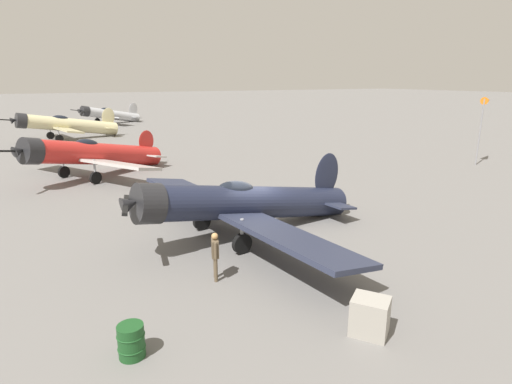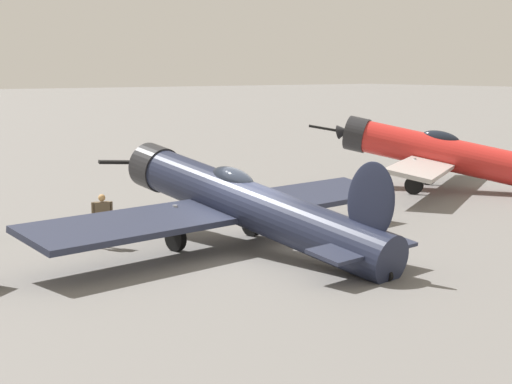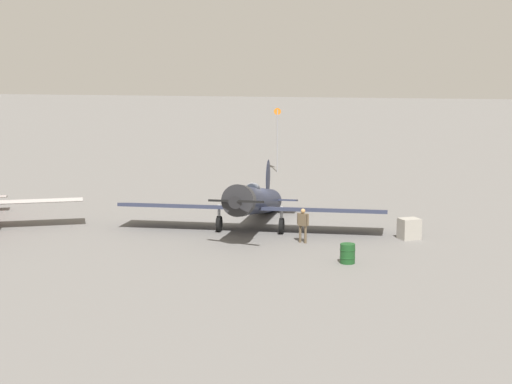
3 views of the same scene
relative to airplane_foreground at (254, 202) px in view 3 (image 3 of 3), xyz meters
The scene contains 6 objects.
ground_plane 1.49m from the airplane_foreground, ahead, with size 400.00×400.00×0.00m, color slate.
airplane_foreground is the anchor object (origin of this frame).
ground_crew_mechanic 4.27m from the airplane_foreground, 129.59° to the right, with size 0.35×0.61×1.64m.
equipment_crate 8.02m from the airplane_foreground, 92.24° to the right, with size 1.19×1.22×1.01m.
fuel_drum 8.59m from the airplane_foreground, 134.72° to the right, with size 0.67×0.67×0.84m.
windsock_mast 24.12m from the airplane_foreground, 13.58° to the left, with size 2.10×1.36×5.13m.
Camera 3 is at (-38.55, -12.26, 8.04)m, focal length 55.14 mm.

